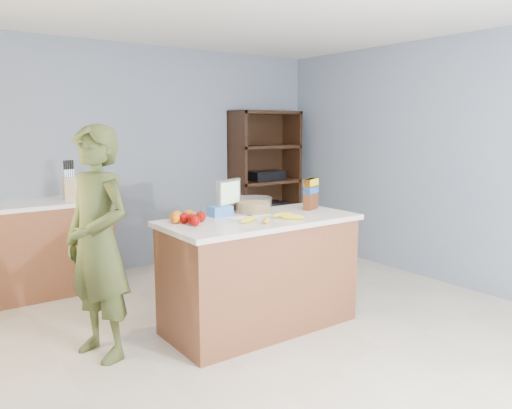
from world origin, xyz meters
TOP-DOWN VIEW (x-y plane):
  - floor at (0.00, 0.00)m, footprint 4.50×5.00m
  - walls at (0.00, 0.00)m, footprint 4.52×5.02m
  - counter_peninsula at (0.00, 0.30)m, footprint 1.56×0.76m
  - back_cabinet at (-1.20, 2.20)m, footprint 1.24×0.62m
  - shelving_unit at (1.55, 2.35)m, footprint 0.90×0.40m
  - person at (-1.21, 0.54)m, footprint 0.55×0.69m
  - knife_block at (-0.95, 2.12)m, footprint 0.12×0.10m
  - envelopes at (-0.02, 0.40)m, footprint 0.40×0.19m
  - bananas at (0.02, 0.15)m, footprint 0.53×0.24m
  - apples at (-0.54, 0.39)m, footprint 0.21×0.21m
  - oranges at (-0.57, 0.52)m, footprint 0.23×0.18m
  - blue_carton at (-0.21, 0.55)m, footprint 0.19×0.13m
  - salad_bowl at (0.10, 0.52)m, footprint 0.30×0.30m
  - tv at (-0.08, 0.62)m, footprint 0.28×0.13m
  - cereal_box at (0.60, 0.37)m, footprint 0.19×0.13m

SIDE VIEW (x-z plane):
  - floor at x=0.00m, z-range -0.01..0.01m
  - counter_peninsula at x=0.00m, z-range -0.03..0.87m
  - back_cabinet at x=-1.20m, z-range 0.00..0.90m
  - person at x=-1.21m, z-range 0.00..1.63m
  - shelving_unit at x=1.55m, z-range -0.04..1.76m
  - envelopes at x=-0.02m, z-range 0.90..0.90m
  - bananas at x=0.02m, z-range 0.90..0.94m
  - oranges at x=-0.57m, z-range 0.90..0.98m
  - apples at x=-0.54m, z-range 0.90..0.98m
  - blue_carton at x=-0.21m, z-range 0.90..0.98m
  - salad_bowl at x=0.10m, z-range 0.89..1.02m
  - knife_block at x=-0.95m, z-range 0.86..1.17m
  - cereal_box at x=0.60m, z-range 0.92..1.19m
  - tv at x=-0.08m, z-range 0.92..1.20m
  - walls at x=0.00m, z-range 0.40..2.91m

